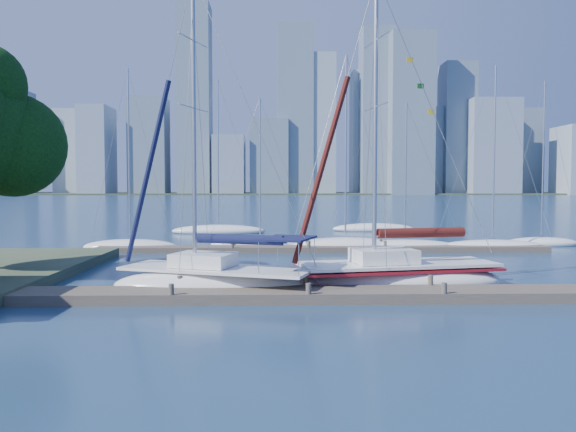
{
  "coord_description": "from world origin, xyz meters",
  "views": [
    {
      "loc": [
        -1.24,
        -21.21,
        4.33
      ],
      "look_at": [
        -0.64,
        4.0,
        3.01
      ],
      "focal_mm": 35.0,
      "sensor_mm": 36.0,
      "label": 1
    }
  ],
  "objects": [
    {
      "name": "far_dock",
      "position": [
        2.0,
        16.0,
        0.18
      ],
      "size": [
        30.0,
        1.8,
        0.36
      ],
      "primitive_type": "cube",
      "color": "#473D34",
      "rests_on": "ground"
    },
    {
      "name": "sailboat_navy",
      "position": [
        -3.63,
        1.81,
        1.05
      ],
      "size": [
        8.98,
        5.46,
        13.54
      ],
      "rotation": [
        0.0,
        0.0,
        -0.34
      ],
      "color": "white",
      "rests_on": "ground"
    },
    {
      "name": "bg_boat_5",
      "position": [
        18.32,
        19.29,
        0.24
      ],
      "size": [
        5.57,
        2.0,
        12.29
      ],
      "rotation": [
        0.0,
        0.0,
        -0.02
      ],
      "color": "white",
      "rests_on": "ground"
    },
    {
      "name": "bg_boat_4",
      "position": [
        13.79,
        16.96,
        0.24
      ],
      "size": [
        7.67,
        4.49,
        12.87
      ],
      "rotation": [
        0.0,
        0.0,
        -0.36
      ],
      "color": "white",
      "rests_on": "ground"
    },
    {
      "name": "near_dock",
      "position": [
        0.0,
        0.0,
        0.2
      ],
      "size": [
        26.0,
        2.0,
        0.4
      ],
      "primitive_type": "cube",
      "color": "#473D34",
      "rests_on": "ground"
    },
    {
      "name": "bg_boat_6",
      "position": [
        -6.46,
        30.87,
        0.28
      ],
      "size": [
        8.91,
        3.53,
        14.55
      ],
      "rotation": [
        0.0,
        0.0,
        -0.14
      ],
      "color": "white",
      "rests_on": "ground"
    },
    {
      "name": "bg_boat_7",
      "position": [
        8.42,
        33.27,
        0.26
      ],
      "size": [
        8.24,
        5.2,
        12.8
      ],
      "rotation": [
        0.0,
        0.0,
        -0.4
      ],
      "color": "white",
      "rests_on": "ground"
    },
    {
      "name": "far_shore",
      "position": [
        0.0,
        320.0,
        0.0
      ],
      "size": [
        800.0,
        100.0,
        1.5
      ],
      "primitive_type": "cube",
      "color": "#38472D",
      "rests_on": "ground"
    },
    {
      "name": "bg_boat_2",
      "position": [
        3.65,
        17.3,
        0.29
      ],
      "size": [
        7.86,
        4.7,
        13.69
      ],
      "rotation": [
        0.0,
        0.0,
        0.33
      ],
      "color": "white",
      "rests_on": "ground"
    },
    {
      "name": "bg_boat_1",
      "position": [
        -2.29,
        19.2,
        0.22
      ],
      "size": [
        7.26,
        2.31,
        10.96
      ],
      "rotation": [
        0.0,
        0.0,
        -0.05
      ],
      "color": "white",
      "rests_on": "ground"
    },
    {
      "name": "ground",
      "position": [
        0.0,
        0.0,
        0.0
      ],
      "size": [
        700.0,
        700.0,
        0.0
      ],
      "primitive_type": "plane",
      "color": "navy",
      "rests_on": "ground"
    },
    {
      "name": "bg_boat_3",
      "position": [
        7.76,
        17.15,
        0.22
      ],
      "size": [
        7.54,
        2.17,
        10.4
      ],
      "rotation": [
        0.0,
        0.0,
        -0.03
      ],
      "color": "white",
      "rests_on": "ground"
    },
    {
      "name": "bg_boat_0",
      "position": [
        -11.18,
        17.42,
        0.26
      ],
      "size": [
        6.78,
        4.44,
        12.67
      ],
      "rotation": [
        0.0,
        0.0,
        -0.39
      ],
      "color": "white",
      "rests_on": "ground"
    },
    {
      "name": "sailboat_maroon",
      "position": [
        4.02,
        2.63,
        1.01
      ],
      "size": [
        9.49,
        4.62,
        13.72
      ],
      "rotation": [
        0.0,
        0.0,
        0.19
      ],
      "color": "white",
      "rests_on": "ground"
    },
    {
      "name": "skyline",
      "position": [
        16.05,
        290.52,
        34.28
      ],
      "size": [
        503.13,
        51.31,
        103.2
      ],
      "color": "gray",
      "rests_on": "ground"
    }
  ]
}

